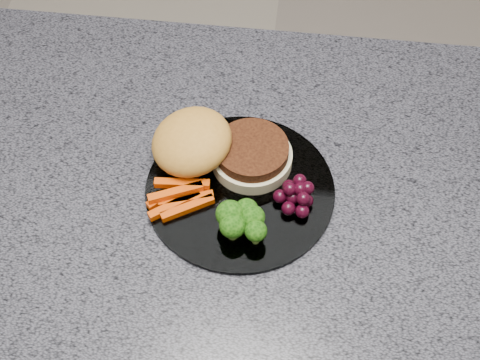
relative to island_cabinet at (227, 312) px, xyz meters
name	(u,v)px	position (x,y,z in m)	size (l,w,h in m)	color
island_cabinet	(227,312)	(0.00, 0.00, 0.00)	(1.20, 0.60, 0.86)	brown
countertop	(221,181)	(0.00, 0.00, 0.45)	(1.20, 0.60, 0.04)	#4F4F59
plate	(240,190)	(0.03, -0.03, 0.47)	(0.26, 0.26, 0.01)	white
burger	(213,148)	(-0.01, 0.02, 0.50)	(0.22, 0.14, 0.06)	beige
carrot_sticks	(179,196)	(-0.05, -0.05, 0.48)	(0.09, 0.08, 0.02)	#CF4003
broccoli	(241,219)	(0.04, -0.09, 0.50)	(0.07, 0.06, 0.04)	olive
grape_bunch	(297,195)	(0.11, -0.04, 0.49)	(0.05, 0.06, 0.03)	black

